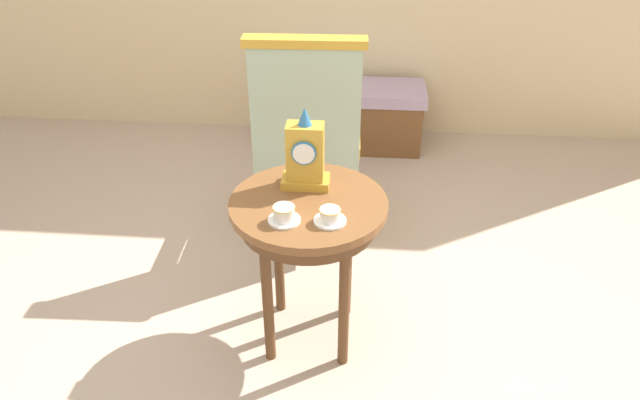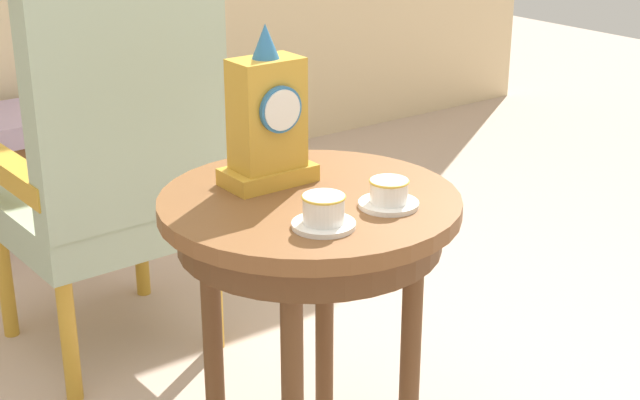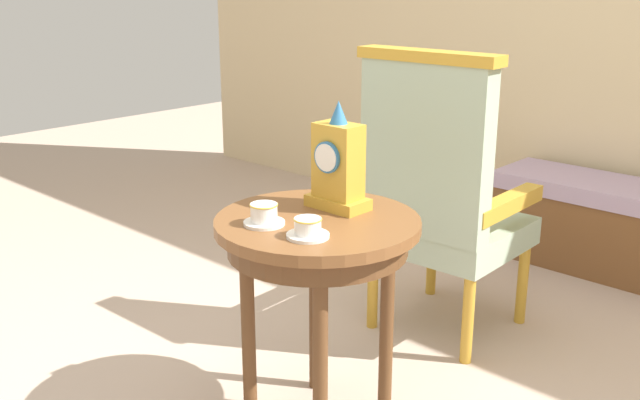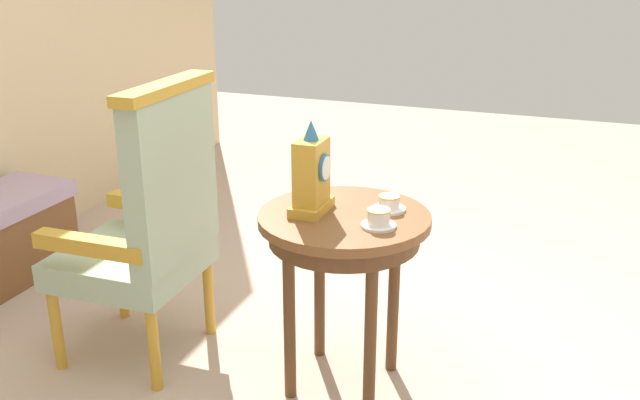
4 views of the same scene
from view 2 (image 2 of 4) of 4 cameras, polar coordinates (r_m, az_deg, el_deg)
The scene contains 6 objects.
side_table at distance 1.94m, azimuth -0.63°, elevation -2.29°, with size 0.62×0.62×0.70m.
teacup_left at distance 1.75m, azimuth 0.22°, elevation -0.77°, with size 0.12×0.12×0.06m.
teacup_right at distance 1.85m, azimuth 4.19°, elevation 0.33°, with size 0.12×0.12×0.06m.
mantel_clock at distance 1.94m, azimuth -3.20°, elevation 4.78°, with size 0.19×0.11×0.34m.
armchair at distance 2.54m, azimuth -12.38°, elevation 2.52°, with size 0.56×0.55×1.14m.
window_bench at distance 3.73m, azimuth -16.66°, elevation 2.03°, with size 1.01×0.40×0.44m.
Camera 2 is at (-1.01, -1.40, 1.38)m, focal length 52.88 mm.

